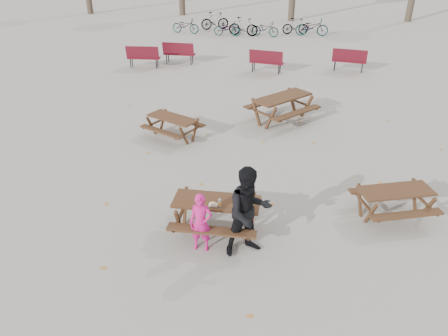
# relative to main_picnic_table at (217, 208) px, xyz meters

# --- Properties ---
(ground) EXTENTS (80.00, 80.00, 0.00)m
(ground) POSITION_rel_main_picnic_table_xyz_m (0.00, 0.00, -0.59)
(ground) COLOR gray
(ground) RESTS_ON ground
(main_picnic_table) EXTENTS (1.80, 1.45, 0.78)m
(main_picnic_table) POSITION_rel_main_picnic_table_xyz_m (0.00, 0.00, 0.00)
(main_picnic_table) COLOR #3D2316
(main_picnic_table) RESTS_ON ground
(food_tray) EXTENTS (0.18, 0.11, 0.03)m
(food_tray) POSITION_rel_main_picnic_table_xyz_m (-0.03, -0.19, 0.21)
(food_tray) COLOR white
(food_tray) RESTS_ON main_picnic_table
(bread_roll) EXTENTS (0.14, 0.06, 0.05)m
(bread_roll) POSITION_rel_main_picnic_table_xyz_m (-0.03, -0.19, 0.25)
(bread_roll) COLOR tan
(bread_roll) RESTS_ON food_tray
(soda_bottle) EXTENTS (0.07, 0.07, 0.17)m
(soda_bottle) POSITION_rel_main_picnic_table_xyz_m (0.10, -0.18, 0.26)
(soda_bottle) COLOR silver
(soda_bottle) RESTS_ON main_picnic_table
(child) EXTENTS (0.47, 0.31, 1.27)m
(child) POSITION_rel_main_picnic_table_xyz_m (-0.20, -0.62, 0.05)
(child) COLOR #D31A79
(child) RESTS_ON ground
(adult) EXTENTS (1.16, 1.08, 1.90)m
(adult) POSITION_rel_main_picnic_table_xyz_m (0.73, -0.55, 0.36)
(adult) COLOR black
(adult) RESTS_ON ground
(picnic_table_east) EXTENTS (1.94, 1.75, 0.69)m
(picnic_table_east) POSITION_rel_main_picnic_table_xyz_m (3.80, 1.16, -0.24)
(picnic_table_east) COLOR #3D2316
(picnic_table_east) RESTS_ON ground
(picnic_table_north) EXTENTS (1.98, 1.84, 0.68)m
(picnic_table_north) POSITION_rel_main_picnic_table_xyz_m (-2.14, 4.47, -0.25)
(picnic_table_north) COLOR #3D2316
(picnic_table_north) RESTS_ON ground
(picnic_table_far) EXTENTS (2.57, 2.59, 0.87)m
(picnic_table_far) POSITION_rel_main_picnic_table_xyz_m (1.11, 6.33, -0.15)
(picnic_table_far) COLOR #3D2316
(picnic_table_far) RESTS_ON ground
(park_bench_row) EXTENTS (10.91, 1.56, 1.03)m
(park_bench_row) POSITION_rel_main_picnic_table_xyz_m (-1.35, 12.25, -0.07)
(park_bench_row) COLOR maroon
(park_bench_row) RESTS_ON ground
(bicycle_row) EXTENTS (9.48, 2.64, 1.08)m
(bicycle_row) POSITION_rel_main_picnic_table_xyz_m (-1.33, 19.69, -0.10)
(bicycle_row) COLOR black
(bicycle_row) RESTS_ON ground
(fallen_leaves) EXTENTS (11.00, 11.00, 0.01)m
(fallen_leaves) POSITION_rel_main_picnic_table_xyz_m (0.50, 2.50, -0.58)
(fallen_leaves) COLOR #BC772D
(fallen_leaves) RESTS_ON ground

